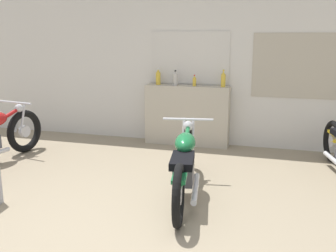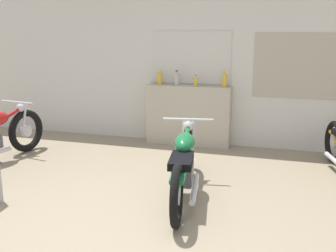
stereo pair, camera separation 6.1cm
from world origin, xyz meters
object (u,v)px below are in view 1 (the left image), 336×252
Objects in this scene: bottle_right_center at (223,79)px; bottle_leftmost at (158,77)px; bottle_left_center at (175,79)px; bottle_center at (194,81)px; motorcycle_green at (185,163)px.

bottle_leftmost is at bearing 179.25° from bottle_right_center.
bottle_leftmost is at bearing 173.65° from bottle_left_center.
bottle_right_center is (1.11, -0.01, -0.00)m from bottle_leftmost.
bottle_left_center reaches higher than bottle_center.
bottle_left_center is at bearing 107.80° from motorcycle_green.
bottle_right_center is at bearing 87.30° from motorcycle_green.
bottle_right_center is at bearing -0.75° from bottle_leftmost.
bottle_right_center is (0.47, 0.03, 0.04)m from bottle_center.
bottle_center reaches higher than motorcycle_green.
bottle_left_center is 0.33m from bottle_center.
bottle_right_center reaches higher than bottle_left_center.
bottle_right_center reaches higher than bottle_center.
bottle_left_center reaches higher than motorcycle_green.
motorcycle_green is at bearing -72.20° from bottle_left_center.
bottle_left_center is (0.31, -0.03, -0.01)m from bottle_leftmost.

